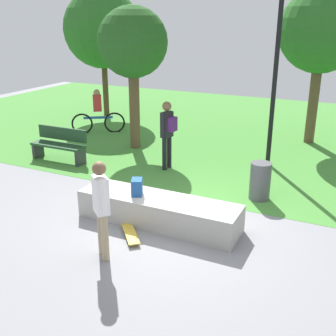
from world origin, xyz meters
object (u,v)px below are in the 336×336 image
(skateboard_by_ledge, at_px, (131,234))
(park_bench_far_right, at_px, (60,144))
(tree_young_birch, at_px, (133,44))
(tree_leaning_ash, at_px, (102,29))
(concrete_ledge, at_px, (158,211))
(tree_broad_elm, at_px, (322,31))
(trash_bin, at_px, (260,181))
(backpack_on_ledge, at_px, (137,187))
(lamp_post, at_px, (277,54))
(pedestrian_with_backpack, at_px, (168,129))
(skater_performing_trick, at_px, (101,203))
(cyclist_on_bicycle, at_px, (98,115))

(skateboard_by_ledge, relative_size, park_bench_far_right, 0.46)
(tree_young_birch, xyz_separation_m, tree_leaning_ash, (-3.26, 3.32, 0.28))
(park_bench_far_right, bearing_deg, tree_leaning_ash, 110.63)
(concrete_ledge, relative_size, skateboard_by_ledge, 4.33)
(concrete_ledge, xyz_separation_m, tree_broad_elm, (1.81, 7.02, 3.11))
(tree_young_birch, bearing_deg, trash_bin, -26.19)
(tree_leaning_ash, bearing_deg, backpack_on_ledge, -52.70)
(tree_young_birch, relative_size, trash_bin, 4.92)
(park_bench_far_right, height_order, lamp_post, lamp_post)
(lamp_post, bearing_deg, tree_broad_elm, 75.41)
(park_bench_far_right, bearing_deg, pedestrian_with_backpack, 12.50)
(skateboard_by_ledge, height_order, pedestrian_with_backpack, pedestrian_with_backpack)
(tree_broad_elm, bearing_deg, skater_performing_trick, -103.84)
(lamp_post, bearing_deg, skater_performing_trick, -103.50)
(park_bench_far_right, bearing_deg, trash_bin, -1.83)
(concrete_ledge, relative_size, tree_leaning_ash, 0.66)
(tree_broad_elm, relative_size, lamp_post, 0.96)
(lamp_post, bearing_deg, tree_young_birch, -177.08)
(tree_young_birch, xyz_separation_m, cyclist_on_bicycle, (-2.00, 0.93, -2.41))
(park_bench_far_right, bearing_deg, backpack_on_ledge, -30.76)
(skater_performing_trick, relative_size, cyclist_on_bicycle, 1.10)
(park_bench_far_right, relative_size, trash_bin, 1.92)
(skater_performing_trick, bearing_deg, lamp_post, 76.50)
(skater_performing_trick, xyz_separation_m, lamp_post, (1.39, 5.80, 1.93))
(skater_performing_trick, distance_m, park_bench_far_right, 5.34)
(tree_broad_elm, bearing_deg, trash_bin, -93.93)
(tree_leaning_ash, bearing_deg, tree_broad_elm, -3.19)
(skater_performing_trick, bearing_deg, tree_broad_elm, 76.16)
(skater_performing_trick, bearing_deg, tree_leaning_ash, 123.39)
(trash_bin, height_order, pedestrian_with_backpack, pedestrian_with_backpack)
(backpack_on_ledge, height_order, trash_bin, backpack_on_ledge)
(park_bench_far_right, height_order, tree_leaning_ash, tree_leaning_ash)
(lamp_post, bearing_deg, park_bench_far_right, -157.66)
(concrete_ledge, xyz_separation_m, tree_young_birch, (-2.90, 4.14, 2.77))
(tree_leaning_ash, distance_m, pedestrian_with_backpack, 7.16)
(tree_leaning_ash, xyz_separation_m, trash_bin, (7.62, -5.46, -2.91))
(skateboard_by_ledge, height_order, trash_bin, trash_bin)
(backpack_on_ledge, height_order, tree_leaning_ash, tree_leaning_ash)
(lamp_post, bearing_deg, pedestrian_with_backpack, -146.66)
(park_bench_far_right, relative_size, cyclist_on_bicycle, 1.04)
(pedestrian_with_backpack, bearing_deg, concrete_ledge, -67.53)
(lamp_post, height_order, trash_bin, lamp_post)
(skater_performing_trick, bearing_deg, tree_young_birch, 115.08)
(tree_young_birch, relative_size, lamp_post, 0.84)
(tree_leaning_ash, relative_size, pedestrian_with_backpack, 2.70)
(lamp_post, distance_m, trash_bin, 3.44)
(tree_young_birch, distance_m, pedestrian_with_backpack, 2.92)
(backpack_on_ledge, bearing_deg, tree_broad_elm, 137.68)
(tree_young_birch, xyz_separation_m, pedestrian_with_backpack, (1.72, -1.30, -1.97))
(concrete_ledge, distance_m, park_bench_far_right, 4.70)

